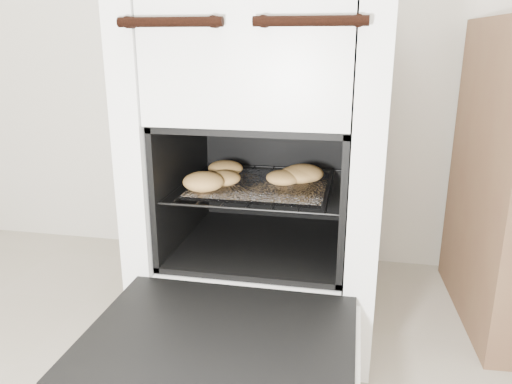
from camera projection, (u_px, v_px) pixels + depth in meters
stove at (266, 160)px, 1.49m from camera, size 0.65×0.73×1.00m
oven_door at (219, 343)px, 1.06m from camera, size 0.59×0.46×0.04m
oven_rack at (262, 185)px, 1.44m from camera, size 0.48×0.46×0.01m
foil_sheet at (261, 185)px, 1.42m from camera, size 0.37×0.33×0.01m
baked_rolls at (258, 175)px, 1.42m from camera, size 0.42×0.32×0.05m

